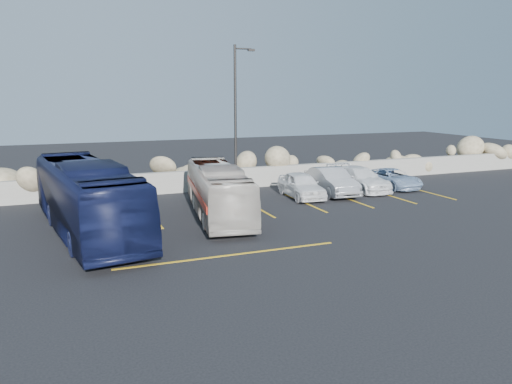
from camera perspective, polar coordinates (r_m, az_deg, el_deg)
name	(u,v)px	position (r m, az deg, el deg)	size (l,w,h in m)	color
ground	(259,254)	(17.63, 0.36, -7.05)	(90.00, 90.00, 0.00)	black
seawall	(180,182)	(28.65, -8.70, 1.15)	(60.00, 0.40, 1.20)	gray
riprap_pile	(175,167)	(29.70, -9.27, 2.85)	(54.00, 2.80, 2.60)	#8D7D5C
parking_lines	(304,209)	(24.39, 5.56, -1.95)	(18.16, 9.36, 0.01)	gold
lamppost	(236,117)	(26.57, -2.26, 8.52)	(1.14, 0.18, 8.00)	#282624
vintage_bus	(218,191)	(22.69, -4.34, 0.12)	(1.98, 8.47, 2.36)	beige
tour_coach	(87,198)	(20.85, -18.74, -0.64)	(2.46, 10.51, 2.93)	#101537
car_a	(301,185)	(26.99, 5.19, 0.80)	(1.61, 4.00, 1.36)	white
car_b	(331,181)	(28.09, 8.62, 1.22)	(1.55, 4.43, 1.46)	#9FA0A4
car_c	(359,179)	(29.57, 11.72, 1.49)	(1.87, 4.61, 1.34)	white
car_d	(392,178)	(30.84, 15.30, 1.51)	(1.86, 4.04, 1.12)	#89A3C3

